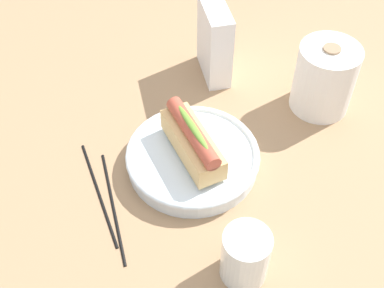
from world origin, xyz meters
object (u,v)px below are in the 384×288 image
at_px(hotdog_front, 192,141).
at_px(chopstick_near, 113,205).
at_px(water_glass, 245,258).
at_px(paper_towel_roll, 324,78).
at_px(napkin_box, 215,42).
at_px(serving_bowl, 192,158).
at_px(chopstick_far, 99,194).

relative_size(hotdog_front, chopstick_near, 0.69).
height_order(hotdog_front, water_glass, hotdog_front).
relative_size(paper_towel_roll, napkin_box, 0.89).
bearing_deg(chopstick_near, napkin_box, 137.37).
distance_m(serving_bowl, water_glass, 0.21).
height_order(water_glass, chopstick_near, water_glass).
distance_m(hotdog_front, paper_towel_roll, 0.28).
xyz_separation_m(serving_bowl, water_glass, (0.21, -0.02, 0.02)).
bearing_deg(chopstick_near, chopstick_far, -147.02).
xyz_separation_m(water_glass, napkin_box, (-0.41, 0.17, 0.04)).
relative_size(serving_bowl, chopstick_near, 1.02).
relative_size(hotdog_front, water_glass, 1.68).
bearing_deg(napkin_box, serving_bowl, -22.69).
bearing_deg(chopstick_near, serving_bowl, 108.72).
bearing_deg(chopstick_near, paper_towel_roll, 107.25).
bearing_deg(serving_bowl, hotdog_front, 90.00).
distance_m(water_glass, chopstick_near, 0.23).
xyz_separation_m(water_glass, chopstick_far, (-0.22, -0.14, -0.04)).
distance_m(water_glass, napkin_box, 0.44).
bearing_deg(water_glass, chopstick_far, -147.54).
height_order(water_glass, paper_towel_roll, paper_towel_roll).
relative_size(water_glass, chopstick_far, 0.41).
bearing_deg(serving_bowl, water_glass, -6.15).
bearing_deg(water_glass, hotdog_front, 173.85).
distance_m(water_glass, paper_towel_roll, 0.39).
bearing_deg(napkin_box, hotdog_front, -22.69).
relative_size(napkin_box, chopstick_far, 0.68).
distance_m(hotdog_front, napkin_box, 0.25).
bearing_deg(napkin_box, chopstick_far, -44.82).
distance_m(serving_bowl, paper_towel_roll, 0.29).
bearing_deg(hotdog_front, water_glass, -6.15).
bearing_deg(paper_towel_roll, water_glass, -52.08).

